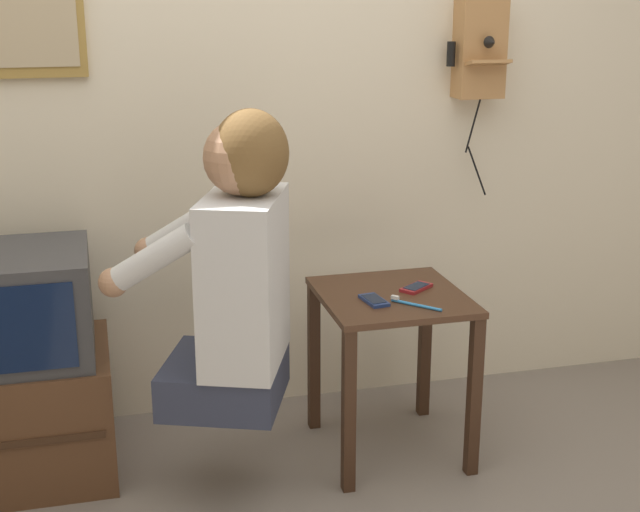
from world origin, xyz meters
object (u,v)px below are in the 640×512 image
Objects in this scene: television at (7,306)px; toothbrush at (413,304)px; wall_phone_antique at (480,47)px; cell_phone_spare at (416,288)px; person at (237,267)px; cell_phone_held at (374,300)px.

television is 1.31m from toothbrush.
wall_phone_antique is 0.96m from cell_phone_spare.
person is 1.18× the size of wall_phone_antique.
cell_phone_held is at bearing -58.66° from person.
person is 1.33m from wall_phone_antique.
cell_phone_spare is 0.95× the size of toothbrush.
toothbrush reaches higher than cell_phone_held.
cell_phone_spare is 0.17m from toothbrush.
cell_phone_spare is (1.35, -0.12, -0.01)m from television.
television is 3.90× the size of cell_phone_spare.
toothbrush is at bearing -12.26° from television.
wall_phone_antique is (1.03, 0.58, 0.60)m from person.
wall_phone_antique reaches higher than cell_phone_spare.
cell_phone_held is 0.92× the size of toothbrush.
cell_phone_spare is (0.65, 0.17, -0.18)m from person.
cell_phone_spare is at bearing -132.63° from wall_phone_antique.
television is at bearing -170.56° from wall_phone_antique.
person is at bearing -111.76° from cell_phone_spare.
person reaches higher than television.
television is at bearing 88.28° from person.
wall_phone_antique reaches higher than television.
television reaches higher than cell_phone_spare.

